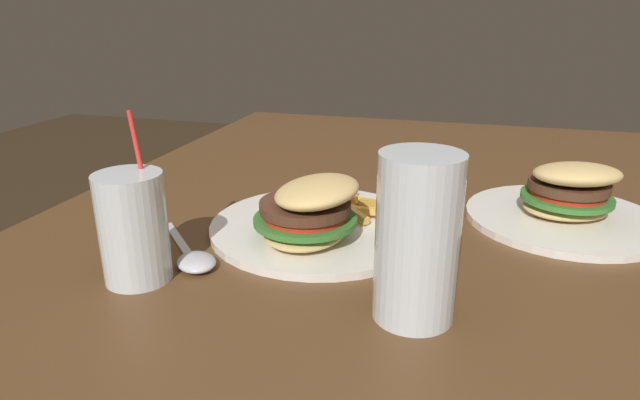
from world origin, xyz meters
name	(u,v)px	position (x,y,z in m)	size (l,w,h in m)	color
dining_table	(478,358)	(0.00, 0.00, 0.65)	(1.62, 1.23, 0.77)	brown
meal_plate_near	(316,217)	(-0.03, -0.21, 0.80)	(0.29, 0.29, 0.09)	white
beer_glass	(417,243)	(0.12, -0.07, 0.85)	(0.08, 0.08, 0.16)	silver
juice_glass	(134,232)	(0.13, -0.36, 0.82)	(0.07, 0.07, 0.18)	silver
spoon	(195,260)	(0.08, -0.32, 0.78)	(0.14, 0.14, 0.01)	silver
meal_plate_far	(567,203)	(-0.17, 0.10, 0.80)	(0.26, 0.26, 0.09)	white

